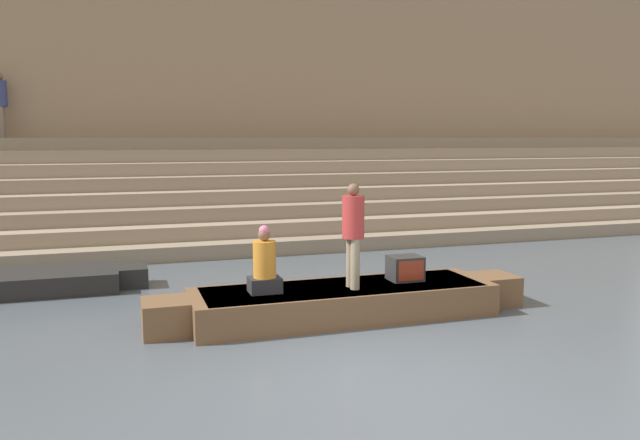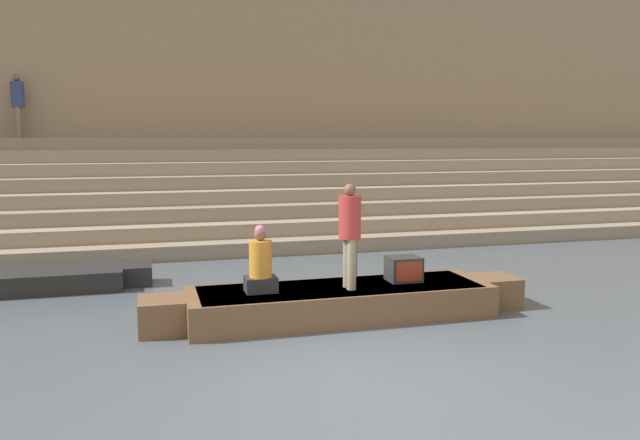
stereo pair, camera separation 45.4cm
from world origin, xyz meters
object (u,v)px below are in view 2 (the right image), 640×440
tv_set (404,269)px  moored_boat_shore (18,280)px  mooring_post (354,251)px  rowboat_main (340,301)px  person_standing (350,229)px  person_rowing (261,265)px  person_on_steps (18,101)px

tv_set → moored_boat_shore: bearing=146.3°
tv_set → mooring_post: size_ratio=0.38×
mooring_post → moored_boat_shore: bearing=168.1°
rowboat_main → tv_set: (1.11, 0.10, 0.43)m
person_standing → person_rowing: person_standing is taller
person_standing → person_rowing: size_ratio=1.59×
tv_set → mooring_post: 1.86m
person_standing → moored_boat_shore: size_ratio=0.34×
person_on_steps → mooring_post: bearing=35.0°
person_standing → tv_set: (1.01, 0.23, -0.73)m
rowboat_main → tv_set: tv_set is taller
rowboat_main → mooring_post: 2.18m
tv_set → moored_boat_shore: tv_set is taller
tv_set → mooring_post: bearing=89.8°
person_rowing → tv_set: 2.38m
person_standing → mooring_post: 2.34m
rowboat_main → mooring_post: size_ratio=4.46×
tv_set → mooring_post: (-0.23, 1.84, -0.01)m
tv_set → person_on_steps: person_on_steps is taller
rowboat_main → person_on_steps: bearing=121.2°
mooring_post → person_standing: bearing=-110.4°
person_standing → moored_boat_shore: (-5.32, 3.37, -1.23)m
rowboat_main → person_on_steps: (-6.31, 10.48, 3.57)m
tv_set → person_standing: bearing=-174.3°
mooring_post → person_on_steps: bearing=130.1°
person_on_steps → tv_set: bearing=30.4°
moored_boat_shore → tv_set: bearing=-29.8°
rowboat_main → tv_set: bearing=5.4°
rowboat_main → person_standing: (0.10, -0.13, 1.16)m
person_standing → person_rowing: (-1.36, 0.15, -0.53)m
rowboat_main → moored_boat_shore: (-5.22, 3.23, -0.06)m
mooring_post → person_on_steps: person_on_steps is taller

